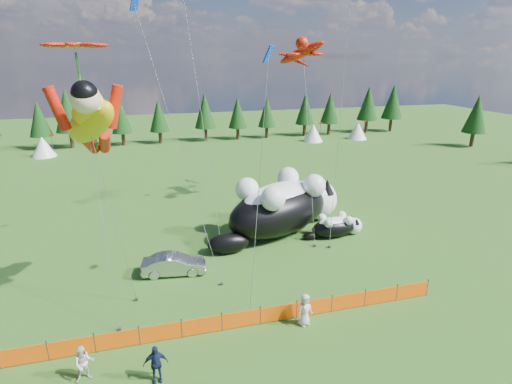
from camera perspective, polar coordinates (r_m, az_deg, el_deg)
ground at (r=24.00m, az=-3.77°, el=-14.52°), size 160.00×160.00×0.00m
safety_fence at (r=21.30m, az=-2.11°, el=-17.69°), size 22.06×0.06×1.10m
tree_line at (r=65.46m, az=-11.88°, el=10.36°), size 90.00×4.00×8.00m
festival_tents at (r=62.62m, az=-1.23°, el=7.97°), size 50.00×3.20×2.80m
cat_large at (r=31.23m, az=4.12°, el=-1.82°), size 11.87×8.33×4.61m
cat_small at (r=31.35m, az=11.46°, el=-4.76°), size 4.87×1.89×1.76m
car at (r=26.24m, az=-11.64°, el=-10.09°), size 4.14×1.88×1.32m
spectator_b at (r=19.77m, az=-23.38°, el=-21.57°), size 0.88×0.59×1.69m
spectator_c at (r=18.79m, az=-14.14°, el=-22.70°), size 1.04×0.54×1.77m
spectator_e at (r=21.41m, az=6.98°, el=-16.37°), size 0.99×0.80×1.76m
superhero_kite at (r=20.72m, az=-22.59°, el=9.15°), size 6.57×6.72×12.63m
gecko_kite at (r=35.49m, az=6.48°, el=19.15°), size 6.38×12.68×16.08m
flower_kite at (r=21.73m, az=-24.40°, el=18.12°), size 3.73×5.40×13.98m
diamond_kite_a at (r=25.94m, az=-16.19°, el=22.00°), size 4.19×5.73×17.14m
diamond_kite_c at (r=19.33m, az=1.72°, el=17.79°), size 1.75×1.75×14.10m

